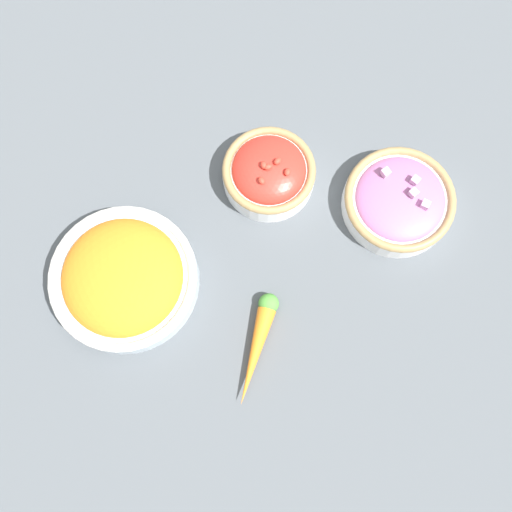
{
  "coord_description": "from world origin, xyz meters",
  "views": [
    {
      "loc": [
        -0.04,
        0.18,
        0.78
      ],
      "look_at": [
        0.0,
        0.0,
        0.03
      ],
      "focal_mm": 40.0,
      "sensor_mm": 36.0,
      "label": 1
    }
  ],
  "objects_px": {
    "bowl_cherry_tomatoes": "(269,172)",
    "bowl_carrots": "(124,278)",
    "loose_carrot": "(257,345)",
    "bowl_red_onion": "(399,201)"
  },
  "relations": [
    {
      "from": "bowl_cherry_tomatoes",
      "to": "bowl_red_onion",
      "type": "relative_size",
      "value": 0.85
    },
    {
      "from": "bowl_cherry_tomatoes",
      "to": "bowl_carrots",
      "type": "height_order",
      "value": "same"
    },
    {
      "from": "bowl_red_onion",
      "to": "bowl_carrots",
      "type": "height_order",
      "value": "bowl_carrots"
    },
    {
      "from": "bowl_red_onion",
      "to": "loose_carrot",
      "type": "bearing_deg",
      "value": 58.26
    },
    {
      "from": "bowl_carrots",
      "to": "loose_carrot",
      "type": "distance_m",
      "value": 0.2
    },
    {
      "from": "bowl_cherry_tomatoes",
      "to": "loose_carrot",
      "type": "height_order",
      "value": "bowl_cherry_tomatoes"
    },
    {
      "from": "bowl_cherry_tomatoes",
      "to": "bowl_carrots",
      "type": "relative_size",
      "value": 0.66
    },
    {
      "from": "bowl_carrots",
      "to": "loose_carrot",
      "type": "relative_size",
      "value": 1.31
    },
    {
      "from": "bowl_red_onion",
      "to": "loose_carrot",
      "type": "xyz_separation_m",
      "value": [
        0.15,
        0.24,
        -0.01
      ]
    },
    {
      "from": "bowl_cherry_tomatoes",
      "to": "bowl_carrots",
      "type": "bearing_deg",
      "value": 50.86
    }
  ]
}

